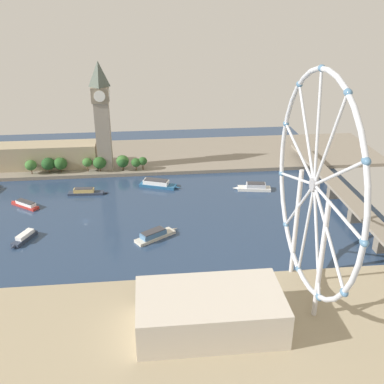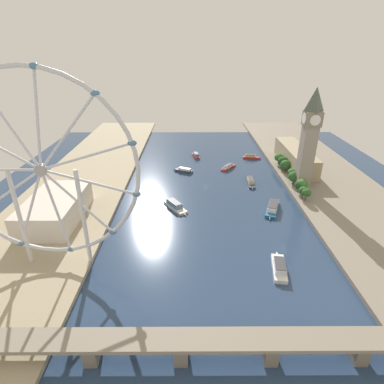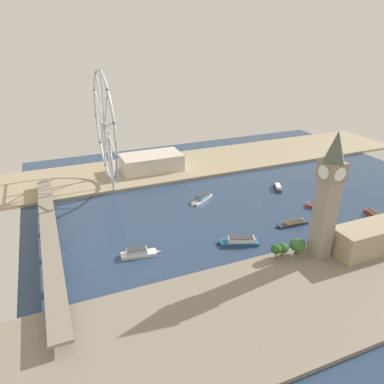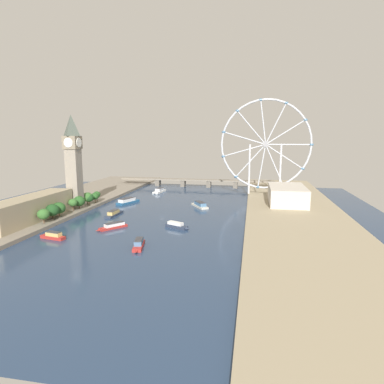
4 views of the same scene
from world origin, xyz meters
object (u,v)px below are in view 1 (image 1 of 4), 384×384
(clock_tower, at_px, (102,115))
(tour_boat_2, at_px, (254,187))
(tour_boat_5, at_px, (86,192))
(ferris_wheel, at_px, (314,186))
(tour_boat_6, at_px, (24,238))
(tour_boat_3, at_px, (155,235))
(river_bridge, at_px, (346,198))
(tour_boat_1, at_px, (25,204))
(riverside_hall, at_px, (210,311))
(tour_boat_0, at_px, (157,184))
(parliament_block, at_px, (42,155))

(clock_tower, bearing_deg, tour_boat_2, 66.42)
(clock_tower, bearing_deg, tour_boat_5, -15.64)
(ferris_wheel, height_order, tour_boat_6, ferris_wheel)
(clock_tower, xyz_separation_m, tour_boat_3, (118.27, 38.05, -47.48))
(river_bridge, distance_m, tour_boat_1, 231.68)
(riverside_hall, bearing_deg, river_bridge, 135.62)
(tour_boat_1, bearing_deg, clock_tower, -93.68)
(tour_boat_1, bearing_deg, tour_boat_3, -173.80)
(ferris_wheel, xyz_separation_m, river_bridge, (-95.28, 63.59, -54.14))
(tour_boat_5, bearing_deg, tour_boat_0, 11.44)
(tour_boat_3, bearing_deg, tour_boat_6, 142.87)
(tour_boat_6, bearing_deg, tour_boat_3, 111.69)
(tour_boat_0, height_order, tour_boat_5, tour_boat_0)
(river_bridge, xyz_separation_m, tour_boat_1, (-27.03, -230.01, -6.41))
(tour_boat_0, distance_m, tour_boat_3, 81.09)
(tour_boat_3, bearing_deg, ferris_wheel, -75.60)
(river_bridge, height_order, tour_boat_2, river_bridge)
(tour_boat_1, height_order, tour_boat_6, tour_boat_6)
(riverside_hall, height_order, river_bridge, riverside_hall)
(tour_boat_3, bearing_deg, tour_boat_5, 91.74)
(tour_boat_5, bearing_deg, river_bridge, -10.52)
(ferris_wheel, bearing_deg, tour_boat_6, -114.99)
(tour_boat_1, bearing_deg, riverside_hall, 165.52)
(riverside_hall, height_order, tour_boat_3, riverside_hall)
(tour_boat_6, bearing_deg, ferris_wheel, 90.52)
(parliament_block, height_order, ferris_wheel, ferris_wheel)
(tour_boat_1, xyz_separation_m, tour_boat_5, (-17.52, 41.51, 0.01))
(parliament_block, height_order, tour_boat_3, parliament_block)
(clock_tower, distance_m, tour_boat_2, 137.15)
(riverside_hall, bearing_deg, tour_boat_3, -165.73)
(tour_boat_0, bearing_deg, riverside_hall, -63.24)
(tour_boat_2, distance_m, tour_boat_3, 104.14)
(tour_boat_5, bearing_deg, clock_tower, 77.13)
(parliament_block, distance_m, tour_boat_5, 70.18)
(tour_boat_5, bearing_deg, riverside_hall, -62.78)
(river_bridge, xyz_separation_m, tour_boat_3, (27.96, -137.63, -6.05))
(tour_boat_1, distance_m, tour_boat_2, 172.68)
(clock_tower, bearing_deg, tour_boat_6, -21.36)
(tour_boat_3, bearing_deg, tour_boat_1, 115.92)
(riverside_hall, xyz_separation_m, tour_boat_5, (-161.96, -73.62, -10.01))
(tour_boat_2, xyz_separation_m, tour_boat_3, (66.79, -79.90, -0.08))
(clock_tower, relative_size, tour_boat_6, 4.04)
(tour_boat_2, relative_size, tour_boat_5, 0.96)
(clock_tower, distance_m, river_bridge, 201.84)
(river_bridge, distance_m, tour_boat_6, 221.03)
(riverside_hall, distance_m, tour_boat_0, 171.64)
(clock_tower, relative_size, tour_boat_1, 3.78)
(tour_boat_5, height_order, tour_boat_6, tour_boat_5)
(tour_boat_0, height_order, tour_boat_1, tour_boat_0)
(ferris_wheel, bearing_deg, riverside_hall, -66.66)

